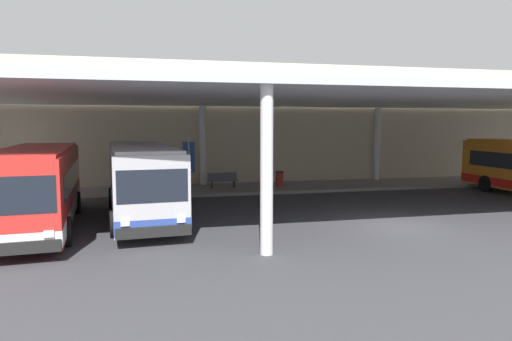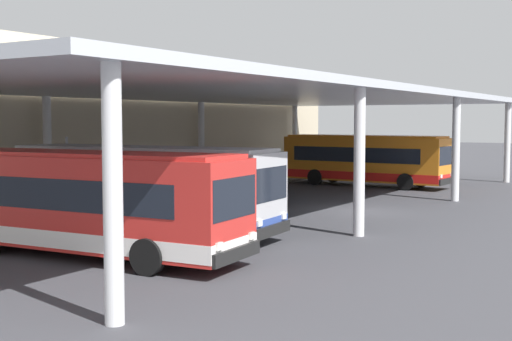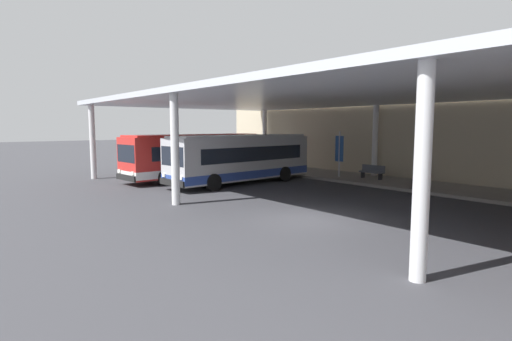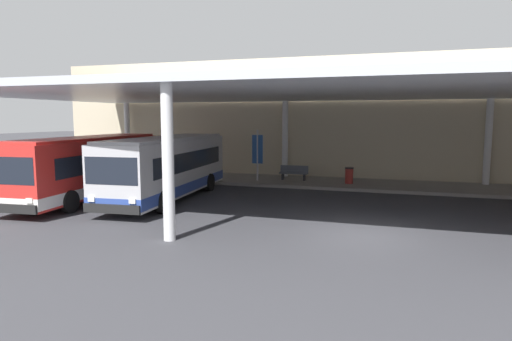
% 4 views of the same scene
% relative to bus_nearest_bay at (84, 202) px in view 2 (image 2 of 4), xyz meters
% --- Properties ---
extents(ground_plane, '(200.00, 200.00, 0.00)m').
position_rel_bus_nearest_bay_xyz_m(ground_plane, '(13.88, -3.12, -1.66)').
color(ground_plane, '#3D3D42').
extents(platform_kerb, '(42.00, 4.50, 0.18)m').
position_rel_bus_nearest_bay_xyz_m(platform_kerb, '(13.88, 8.63, -1.57)').
color(platform_kerb, gray).
rests_on(platform_kerb, ground).
extents(station_building_facade, '(48.00, 1.60, 8.21)m').
position_rel_bus_nearest_bay_xyz_m(station_building_facade, '(13.88, 11.88, 2.45)').
color(station_building_facade, '#C1B293').
rests_on(station_building_facade, ground).
extents(canopy_shelter, '(40.00, 17.00, 5.55)m').
position_rel_bus_nearest_bay_xyz_m(canopy_shelter, '(13.88, 2.38, 3.66)').
color(canopy_shelter, silver).
rests_on(canopy_shelter, ground).
extents(bus_nearest_bay, '(3.34, 10.69, 3.17)m').
position_rel_bus_nearest_bay_xyz_m(bus_nearest_bay, '(0.00, 0.00, 0.00)').
color(bus_nearest_bay, red).
rests_on(bus_nearest_bay, ground).
extents(bus_second_bay, '(3.31, 10.69, 3.17)m').
position_rel_bus_nearest_bay_xyz_m(bus_second_bay, '(3.90, 1.17, 0.00)').
color(bus_second_bay, '#B7B7BC').
rests_on(bus_second_bay, ground).
extents(bus_middle_bay, '(3.06, 10.64, 3.17)m').
position_rel_bus_nearest_bay_xyz_m(bus_middle_bay, '(25.18, 1.47, 0.00)').
color(bus_middle_bay, orange).
rests_on(bus_middle_bay, ground).
extents(bench_waiting, '(1.80, 0.45, 0.92)m').
position_rel_bus_nearest_bay_xyz_m(bench_waiting, '(8.72, 8.70, -0.99)').
color(bench_waiting, '#4C515B').
rests_on(bench_waiting, platform_kerb).
extents(trash_bin, '(0.52, 0.52, 0.98)m').
position_rel_bus_nearest_bay_xyz_m(trash_bin, '(12.24, 8.27, -0.98)').
color(trash_bin, maroon).
rests_on(trash_bin, platform_kerb).
extents(banner_sign, '(0.70, 0.12, 3.20)m').
position_rel_bus_nearest_bay_xyz_m(banner_sign, '(6.57, 7.82, 0.32)').
color(banner_sign, '#B2B2B7').
rests_on(banner_sign, platform_kerb).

